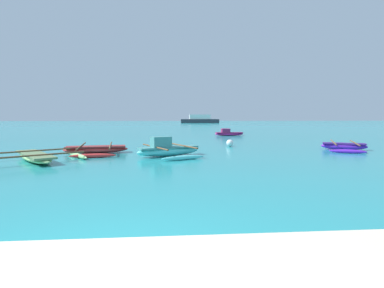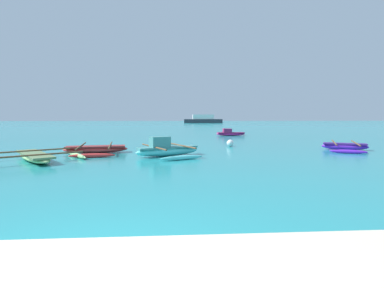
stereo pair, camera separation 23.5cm
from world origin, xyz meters
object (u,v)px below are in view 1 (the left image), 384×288
at_px(distant_ferry, 200,120).
at_px(mooring_buoy_0, 230,143).
at_px(moored_boat_4, 96,149).
at_px(moored_boat_2, 167,150).
at_px(moored_boat_3, 344,146).
at_px(moored_boat_1, 35,157).
at_px(moored_boat_0, 228,133).

bearing_deg(distant_ferry, mooring_buoy_0, -94.56).
distance_m(moored_boat_4, mooring_buoy_0, 8.01).
distance_m(moored_boat_2, moored_boat_3, 10.04).
distance_m(moored_boat_1, moored_boat_2, 5.66).
bearing_deg(moored_boat_4, moored_boat_3, -7.11).
bearing_deg(moored_boat_2, mooring_buoy_0, 23.35).
relative_size(moored_boat_4, distant_ferry, 0.39).
bearing_deg(moored_boat_4, moored_boat_1, -135.29).
bearing_deg(moored_boat_1, moored_boat_4, 108.52).
height_order(moored_boat_2, moored_boat_3, moored_boat_2).
relative_size(moored_boat_0, moored_boat_3, 0.70).
height_order(moored_boat_3, distant_ferry, distant_ferry).
bearing_deg(distant_ferry, moored_boat_2, -97.42).
distance_m(moored_boat_0, moored_boat_2, 15.68).
bearing_deg(distant_ferry, moored_boat_0, -93.32).
xyz_separation_m(moored_boat_0, moored_boat_3, (3.95, -12.67, -0.04)).
xyz_separation_m(moored_boat_1, mooring_buoy_0, (9.42, 5.37, 0.04)).
relative_size(moored_boat_3, moored_boat_4, 0.97).
height_order(moored_boat_0, mooring_buoy_0, moored_boat_0).
bearing_deg(moored_boat_3, moored_boat_2, -143.98).
xyz_separation_m(moored_boat_2, mooring_buoy_0, (3.88, 4.23, -0.09)).
bearing_deg(moored_boat_4, moored_boat_0, 45.05).
bearing_deg(moored_boat_3, moored_boat_4, -152.89).
distance_m(moored_boat_1, distant_ferry, 72.66).
distance_m(moored_boat_0, mooring_buoy_0, 10.49).
height_order(moored_boat_1, moored_boat_3, moored_boat_3).
height_order(moored_boat_0, moored_boat_3, moored_boat_0).
relative_size(mooring_buoy_0, distant_ferry, 0.04).
xyz_separation_m(moored_boat_3, moored_boat_4, (-13.49, -0.41, -0.01)).
relative_size(moored_boat_4, mooring_buoy_0, 9.87).
relative_size(moored_boat_1, moored_boat_4, 1.05).
relative_size(moored_boat_1, mooring_buoy_0, 10.38).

